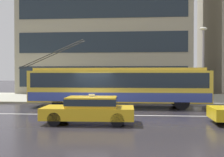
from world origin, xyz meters
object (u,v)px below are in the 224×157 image
taxi_oncoming_near (90,109)px  bus_shelter (95,77)px  trolleybus (119,85)px  street_lamp (203,57)px  pedestrian_approaching_curb (133,82)px  pedestrian_walking_past (171,82)px  pedestrian_at_shelter (144,81)px

taxi_oncoming_near → bus_shelter: 10.29m
trolleybus → bus_shelter: 4.42m
trolleybus → bus_shelter: (-2.24, 3.77, 0.53)m
street_lamp → bus_shelter: bearing=172.8°
pedestrian_approaching_curb → pedestrian_walking_past: (3.18, 0.53, 0.05)m
taxi_oncoming_near → bus_shelter: bus_shelter is taller
taxi_oncoming_near → bus_shelter: (-1.21, 10.13, 1.36)m
trolleybus → taxi_oncoming_near: 6.49m
trolleybus → pedestrian_at_shelter: bearing=64.2°
trolleybus → pedestrian_walking_past: 5.45m
pedestrian_approaching_curb → street_lamp: bearing=-3.0°
pedestrian_walking_past → pedestrian_approaching_curb: bearing=-170.6°
bus_shelter → pedestrian_approaching_curb: bus_shelter is taller
pedestrian_approaching_curb → pedestrian_walking_past: size_ratio=1.00×
trolleybus → pedestrian_walking_past: bearing=39.8°
taxi_oncoming_near → street_lamp: bearing=49.8°
bus_shelter → street_lamp: street_lamp is taller
taxi_oncoming_near → pedestrian_at_shelter: bearing=74.0°
taxi_oncoming_near → pedestrian_at_shelter: (2.96, 10.34, 1.05)m
taxi_oncoming_near → pedestrian_approaching_curb: bearing=77.7°
trolleybus → street_lamp: 7.42m
bus_shelter → pedestrian_walking_past: bearing=-2.6°
pedestrian_approaching_curb → pedestrian_at_shelter: bearing=48.1°
bus_shelter → pedestrian_walking_past: (6.42, -0.29, -0.35)m
trolleybus → taxi_oncoming_near: (-1.03, -6.35, -0.84)m
trolleybus → pedestrian_at_shelter: trolleybus is taller
pedestrian_at_shelter → pedestrian_walking_past: pedestrian_at_shelter is taller
taxi_oncoming_near → street_lamp: (7.61, 9.02, 3.00)m
street_lamp → pedestrian_at_shelter: bearing=164.1°
bus_shelter → pedestrian_at_shelter: size_ratio=1.79×
pedestrian_walking_past → taxi_oncoming_near: bearing=-117.9°
pedestrian_at_shelter → street_lamp: (4.65, -1.33, 1.95)m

